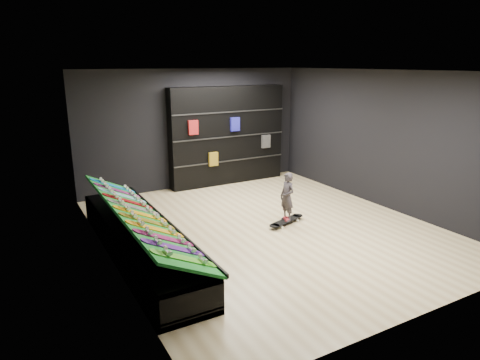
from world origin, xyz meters
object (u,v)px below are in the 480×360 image
back_shelving (227,136)px  floor_skateboard (286,222)px  child (287,206)px  display_rack (139,242)px

back_shelving → floor_skateboard: 3.58m
back_shelving → child: bearing=-97.1°
display_rack → floor_skateboard: display_rack is taller
back_shelving → floor_skateboard: bearing=-97.1°
display_rack → floor_skateboard: (3.00, -0.01, -0.21)m
floor_skateboard → child: bearing=-108.1°
floor_skateboard → display_rack: bearing=161.7°
floor_skateboard → child: size_ratio=1.67×
display_rack → back_shelving: back_shelving is taller
child → display_rack: bearing=-93.6°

